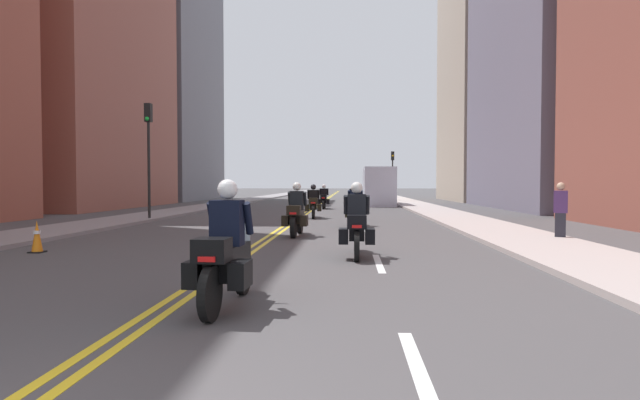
{
  "coord_description": "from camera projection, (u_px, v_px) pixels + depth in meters",
  "views": [
    {
      "loc": [
        2.38,
        -2.19,
        1.6
      ],
      "look_at": [
        1.33,
        15.87,
        1.03
      ],
      "focal_mm": 28.27,
      "sensor_mm": 36.0,
      "label": 1
    }
  ],
  "objects": [
    {
      "name": "ground_plane",
      "position": [
        325.0,
        200.0,
        50.27
      ],
      "size": [
        264.0,
        264.0,
        0.0
      ],
      "primitive_type": "plane",
      "color": "#464345"
    },
    {
      "name": "sidewalk_left",
      "position": [
        253.0,
        199.0,
        50.69
      ],
      "size": [
        2.66,
        144.0,
        0.12
      ],
      "primitive_type": "cube",
      "color": "gray",
      "rests_on": "ground"
    },
    {
      "name": "sidewalk_right",
      "position": [
        399.0,
        200.0,
        49.85
      ],
      "size": [
        2.66,
        144.0,
        0.12
      ],
      "primitive_type": "cube",
      "color": "#AA9D99",
      "rests_on": "ground"
    },
    {
      "name": "centreline_yellow_inner",
      "position": [
        324.0,
        200.0,
        50.28
      ],
      "size": [
        0.12,
        132.0,
        0.01
      ],
      "primitive_type": "cube",
      "color": "yellow",
      "rests_on": "ground"
    },
    {
      "name": "centreline_yellow_outer",
      "position": [
        327.0,
        200.0,
        50.26
      ],
      "size": [
        0.12,
        132.0,
        0.01
      ],
      "primitive_type": "cube",
      "color": "yellow",
      "rests_on": "ground"
    },
    {
      "name": "lane_dashes_white",
      "position": [
        359.0,
        210.0,
        31.14
      ],
      "size": [
        0.14,
        56.4,
        0.01
      ],
      "color": "silver",
      "rests_on": "ground"
    },
    {
      "name": "building_left_1",
      "position": [
        70.0,
        21.0,
        34.14
      ],
      "size": [
        9.29,
        15.67,
        25.4
      ],
      "color": "brown",
      "rests_on": "ground"
    },
    {
      "name": "building_left_2",
      "position": [
        158.0,
        64.0,
        50.35
      ],
      "size": [
        9.62,
        14.58,
        27.25
      ],
      "color": "slate",
      "rests_on": "ground"
    },
    {
      "name": "building_right_2",
      "position": [
        491.0,
        87.0,
        48.15
      ],
      "size": [
        7.93,
        13.32,
        21.82
      ],
      "color": "tan",
      "rests_on": "ground"
    },
    {
      "name": "motorcycle_0",
      "position": [
        226.0,
        256.0,
        6.43
      ],
      "size": [
        0.78,
        2.13,
        1.66
      ],
      "rotation": [
        0.0,
        0.0,
        -0.05
      ],
      "color": "black",
      "rests_on": "ground"
    },
    {
      "name": "motorcycle_1",
      "position": [
        357.0,
        227.0,
        11.03
      ],
      "size": [
        0.76,
        2.26,
        1.65
      ],
      "rotation": [
        0.0,
        0.0,
        -0.01
      ],
      "color": "black",
      "rests_on": "ground"
    },
    {
      "name": "motorcycle_2",
      "position": [
        296.0,
        215.0,
        15.44
      ],
      "size": [
        0.77,
        2.11,
        1.66
      ],
      "rotation": [
        0.0,
        0.0,
        -0.03
      ],
      "color": "black",
      "rests_on": "ground"
    },
    {
      "name": "motorcycle_3",
      "position": [
        355.0,
        209.0,
        19.2
      ],
      "size": [
        0.77,
        2.26,
        1.63
      ],
      "rotation": [
        0.0,
        0.0,
        -0.01
      ],
      "color": "black",
      "rests_on": "ground"
    },
    {
      "name": "motorcycle_4",
      "position": [
        313.0,
        204.0,
        23.59
      ],
      "size": [
        0.78,
        2.28,
        1.59
      ],
      "rotation": [
        0.0,
        0.0,
        0.05
      ],
      "color": "black",
      "rests_on": "ground"
    },
    {
      "name": "motorcycle_5",
      "position": [
        355.0,
        201.0,
        27.67
      ],
      "size": [
        0.78,
        2.23,
        1.62
      ],
      "rotation": [
        0.0,
        0.0,
        0.05
      ],
      "color": "black",
      "rests_on": "ground"
    },
    {
      "name": "motorcycle_6",
      "position": [
        324.0,
        199.0,
        32.38
      ],
      "size": [
        0.76,
        2.12,
        1.58
      ],
      "rotation": [
        0.0,
        0.0,
        -0.0
      ],
      "color": "black",
      "rests_on": "ground"
    },
    {
      "name": "traffic_cone_1",
      "position": [
        37.0,
        237.0,
        11.73
      ],
      "size": [
        0.31,
        0.31,
        0.75
      ],
      "color": "black",
      "rests_on": "ground"
    },
    {
      "name": "traffic_light_near",
      "position": [
        149.0,
        141.0,
        21.87
      ],
      "size": [
        0.28,
        0.38,
        5.1
      ],
      "color": "black",
      "rests_on": "ground"
    },
    {
      "name": "traffic_light_far",
      "position": [
        393.0,
        167.0,
        46.11
      ],
      "size": [
        0.28,
        0.38,
        4.58
      ],
      "color": "black",
      "rests_on": "ground"
    },
    {
      "name": "pedestrian_1",
      "position": [
        561.0,
        211.0,
        14.09
      ],
      "size": [
        0.42,
        0.34,
        1.65
      ],
      "rotation": [
        0.0,
        0.0,
        5.9
      ],
      "color": "#2A2933",
      "rests_on": "ground"
    },
    {
      "name": "parked_truck",
      "position": [
        378.0,
        188.0,
        37.6
      ],
      "size": [
        2.2,
        6.5,
        2.8
      ],
      "color": "#B2BDC9",
      "rests_on": "ground"
    }
  ]
}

